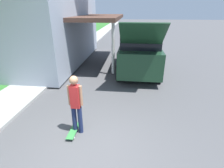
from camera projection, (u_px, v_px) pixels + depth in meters
name	position (u px, v px, depth m)	size (l,w,h in m)	color
ground_plane	(87.00, 147.00, 4.61)	(120.00, 120.00, 0.00)	#49494C
sidewalk	(53.00, 69.00, 10.44)	(1.80, 80.00, 0.10)	#9E9E99
suv_parked	(139.00, 51.00, 9.71)	(2.21, 5.70, 2.93)	#193823
car_down_street	(138.00, 29.00, 25.04)	(1.91, 4.57, 1.42)	navy
skateboarder	(76.00, 102.00, 4.80)	(0.41, 0.24, 1.78)	#192347
skateboard	(74.00, 131.00, 5.11)	(0.22, 0.78, 0.10)	#337F3D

